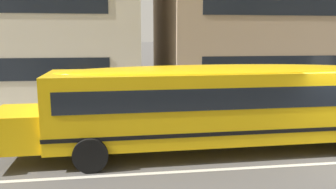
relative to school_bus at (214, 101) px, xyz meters
name	(u,v)px	position (x,y,z in m)	size (l,w,h in m)	color
sidewalk_far	(251,108)	(3.56, 5.89, -1.57)	(120.00, 3.00, 0.01)	gray
school_bus	(214,101)	(0.00, 0.00, 0.00)	(11.89, 2.82, 2.65)	yellow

